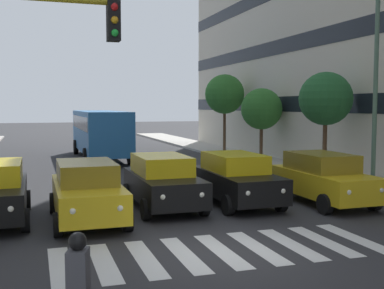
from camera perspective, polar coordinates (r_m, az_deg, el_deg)
ground_plane at (r=11.51m, az=3.48°, el=-12.32°), size 180.00×180.00×0.00m
crosswalk_markings at (r=11.51m, az=3.48°, el=-12.30°), size 7.65×2.80×0.01m
car_0 at (r=17.23m, az=15.10°, el=-3.79°), size 2.02×4.44×1.72m
car_1 at (r=16.57m, az=5.17°, el=-3.98°), size 2.02×4.44×1.72m
car_2 at (r=15.92m, az=-3.46°, el=-4.32°), size 2.02×4.44×1.72m
car_3 at (r=14.42m, az=-12.17°, el=-5.35°), size 2.02×4.44×1.72m
bus_behind_traffic at (r=31.38m, az=-10.75°, el=1.78°), size 2.78×10.50×3.00m
street_lamp_left at (r=18.64m, az=19.54°, el=8.98°), size 3.21×0.28×7.72m
street_tree_1 at (r=22.98m, az=15.38°, el=5.16°), size 2.43×2.43×4.73m
street_tree_2 at (r=29.16m, az=8.14°, el=4.13°), size 2.45×2.45×4.23m
street_tree_3 at (r=33.76m, az=3.84°, el=5.88°), size 2.72×2.72×5.35m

